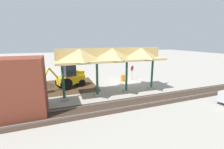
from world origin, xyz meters
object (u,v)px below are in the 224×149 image
Objects in this scene: backhoe at (70,77)px; brick_utility_building at (21,87)px; stop_sign at (132,70)px; traffic_barrel at (123,78)px.

brick_utility_building is (3.99, 5.83, 0.95)m from backhoe.
stop_sign is at bearing -176.59° from backhoe.
stop_sign is 8.77m from backhoe.
traffic_barrel is (-11.22, -6.18, -1.76)m from brick_utility_building.
brick_utility_building is at bearing 55.58° from backhoe.
backhoe is at bearing 3.41° from stop_sign.
backhoe reaches higher than traffic_barrel.
stop_sign is 2.35× the size of traffic_barrel.
brick_utility_building reaches higher than stop_sign.
traffic_barrel is (1.52, 0.16, -1.07)m from stop_sign.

